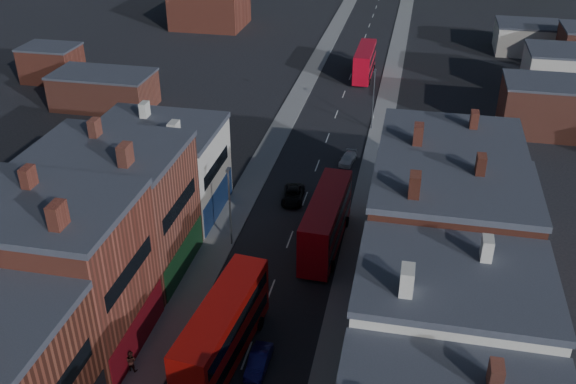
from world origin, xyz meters
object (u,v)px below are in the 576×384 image
at_px(ped_1, 131,361).
at_px(ped_3, 365,273).
at_px(car_1, 259,361).
at_px(bus_1, 326,221).
at_px(car_3, 348,159).
at_px(bus_0, 223,330).
at_px(bus_2, 365,62).
at_px(car_2, 293,195).

relative_size(ped_1, ped_3, 0.98).
distance_m(car_1, ped_3, 13.46).
bearing_deg(ped_3, bus_1, 31.44).
xyz_separation_m(car_1, ped_3, (6.50, 11.79, 0.36)).
bearing_deg(car_3, bus_1, -81.91).
height_order(bus_0, car_1, bus_0).
bearing_deg(bus_1, bus_2, 94.14).
xyz_separation_m(bus_2, ped_1, (-9.81, -67.57, -1.58)).
height_order(bus_1, ped_1, bus_1).
xyz_separation_m(bus_0, bus_2, (3.61, 65.03, -0.26)).
height_order(bus_1, car_3, bus_1).
distance_m(bus_2, car_1, 65.44).
xyz_separation_m(bus_2, car_3, (1.27, -30.89, -2.03)).
bearing_deg(bus_1, bus_0, -104.57).
xyz_separation_m(bus_0, car_1, (2.70, -0.38, -2.19)).
distance_m(car_2, ped_1, 27.44).
height_order(car_3, ped_1, ped_1).
bearing_deg(bus_0, car_3, 87.76).
bearing_deg(car_3, ped_1, -99.11).
relative_size(car_3, ped_3, 2.09).
relative_size(car_2, ped_3, 2.67).
height_order(bus_0, car_3, bus_0).
bearing_deg(car_3, car_1, -85.91).
distance_m(bus_1, ped_1, 21.98).
relative_size(bus_1, car_3, 3.33).
bearing_deg(ped_3, car_1, 141.84).
bearing_deg(bus_2, ped_3, -83.58).
distance_m(bus_2, ped_1, 68.29).
height_order(car_2, car_3, car_2).
relative_size(car_3, ped_1, 2.13).
height_order(bus_1, car_1, bus_1).
xyz_separation_m(bus_0, car_2, (0.30, 24.11, -2.17)).
relative_size(car_1, car_2, 0.82).
distance_m(bus_1, car_3, 18.00).
bearing_deg(bus_2, car_1, -90.33).
relative_size(bus_2, car_1, 2.89).
relative_size(car_1, ped_1, 2.22).
bearing_deg(car_1, ped_3, 61.74).
bearing_deg(ped_3, bus_0, 131.82).
relative_size(bus_1, ped_3, 6.95).
height_order(ped_1, ped_3, ped_3).
bearing_deg(ped_3, car_2, 25.71).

